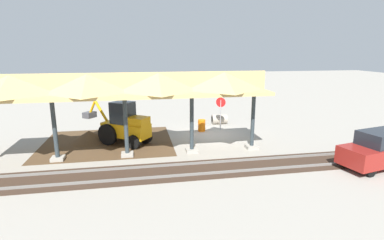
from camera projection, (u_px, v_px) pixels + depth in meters
ground_plane at (212, 135)px, 22.14m from camera, size 120.00×120.00×0.00m
dirt_work_zone at (108, 142)px, 20.27m from camera, size 8.51×7.00×0.01m
platform_canopy at (124, 86)px, 16.77m from camera, size 16.72×3.20×4.90m
rail_tracks at (241, 166)px, 16.07m from camera, size 60.00×2.58×0.15m
stop_sign at (221, 106)px, 23.22m from camera, size 0.66×0.43×2.54m
backhoe at (124, 125)px, 19.80m from camera, size 4.72×3.89×2.82m
dirt_mound at (90, 141)px, 20.52m from camera, size 5.18×5.18×1.52m
concrete_pipe at (219, 119)px, 25.26m from camera, size 1.27×0.83×0.81m
distant_parked_car at (379, 150)px, 15.82m from camera, size 4.48×2.61×1.98m
traffic_barrel at (202, 125)px, 22.99m from camera, size 0.56×0.56×0.90m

